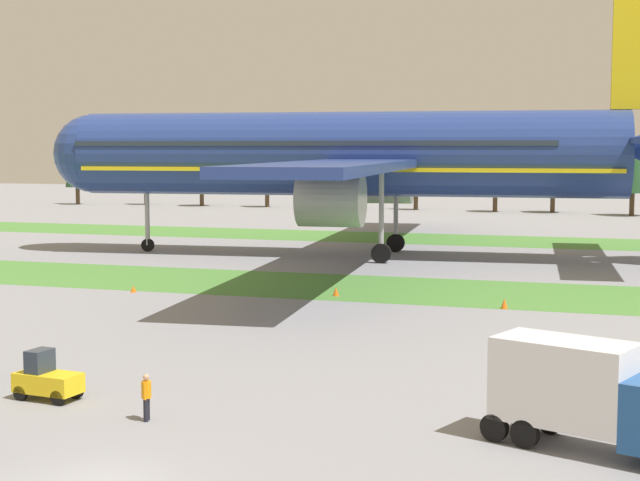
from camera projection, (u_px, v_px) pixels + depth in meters
grass_strip_near at (402, 289)px, 67.16m from camera, size 320.00×12.59×0.01m
grass_strip_far at (478, 240)px, 102.45m from camera, size 320.00×12.59×0.01m
airliner at (359, 154)px, 86.45m from camera, size 59.61×73.98×25.98m
baggage_tug at (47, 379)px, 37.86m from camera, size 2.73×1.58×1.97m
catering_truck at (591, 392)px, 31.33m from camera, size 7.32×4.59×3.58m
ground_crew_marshaller at (146, 395)px, 34.88m from camera, size 0.36×0.55×1.74m
taxiway_marker_0 at (133, 289)px, 65.80m from camera, size 0.44×0.44×0.47m
taxiway_marker_1 at (504, 303)px, 59.15m from camera, size 0.44×0.44×0.65m
taxiway_marker_2 at (336, 291)px, 64.19m from camera, size 0.44×0.44×0.61m
distant_tree_line at (559, 168)px, 143.77m from camera, size 155.90×10.56×12.13m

